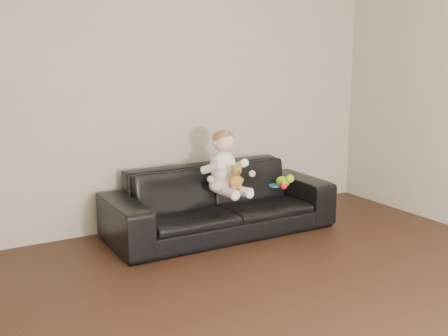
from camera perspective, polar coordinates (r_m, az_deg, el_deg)
wall_back at (r=4.92m, az=-9.33°, el=8.57°), size 5.00×0.00×5.00m
sofa at (r=4.88m, az=-0.41°, el=-3.35°), size 1.98×0.79×0.58m
baby at (r=4.71m, az=0.09°, el=0.18°), size 0.39×0.47×0.54m
teddy_bear at (r=4.59m, az=1.22°, el=-0.99°), size 0.11×0.12×0.21m
toy_green at (r=5.01m, az=6.00°, el=-1.38°), size 0.16×0.17×0.10m
toy_rattle at (r=4.92m, az=6.08°, el=-1.82°), size 0.07×0.07×0.06m
toy_blue_disc at (r=5.03m, az=5.19°, el=-1.78°), size 0.11×0.11×0.01m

